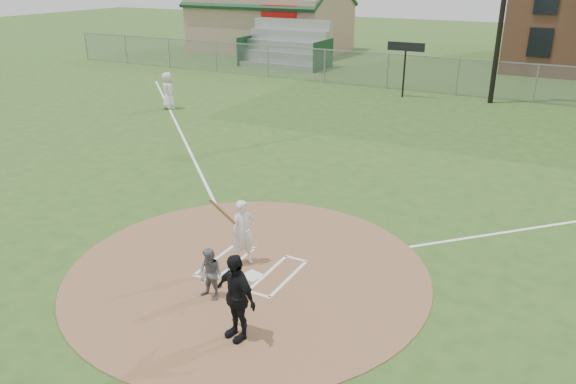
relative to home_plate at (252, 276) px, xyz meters
The scene contains 13 objects.
ground 0.27m from the home_plate, 141.71° to the left, with size 140.00×140.00×0.00m, color #2E501B.
dirt_circle 0.26m from the home_plate, 141.71° to the left, with size 8.40×8.40×0.02m, color #8A6141.
home_plate is the anchor object (origin of this frame).
foul_line_third 12.99m from the home_plate, 135.14° to the left, with size 0.10×24.00×0.01m, color white.
catcher 1.34m from the home_plate, 103.95° to the right, with size 0.56×0.44×1.16m, color slate.
umpire 2.41m from the home_plate, 66.00° to the right, with size 1.03×0.43×1.76m, color black.
ondeck_player 17.34m from the home_plate, 135.09° to the left, with size 0.89×0.58×1.82m, color silver.
batters_boxes 0.37m from the home_plate, 123.41° to the left, with size 2.08×1.88×0.01m.
batter_at_plate 1.05m from the home_plate, 136.50° to the left, with size 0.88×0.97×1.78m.
outfield_fence 22.19m from the home_plate, 90.53° to the left, with size 56.08×0.08×2.03m.
bleachers 29.53m from the home_plate, 116.61° to the left, with size 6.08×3.20×3.20m.
clubhouse 37.90m from the home_plate, 118.77° to the left, with size 12.20×8.71×6.23m.
scoreboard_sign 20.68m from the home_plate, 97.57° to the left, with size 2.00×0.10×2.93m.
Camera 1 is at (6.16, -9.69, 6.59)m, focal length 35.00 mm.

